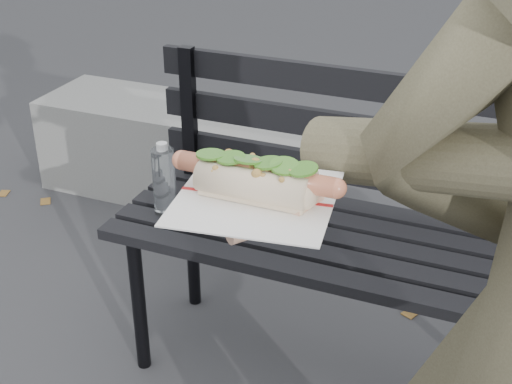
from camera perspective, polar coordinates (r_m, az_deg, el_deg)
park_bench at (r=1.91m, az=10.84°, el=-2.09°), size 1.50×0.44×0.88m
concrete_block at (r=3.05m, az=-5.97°, el=3.28°), size 1.20×0.40×0.40m
held_hotdog at (r=0.87m, az=13.91°, el=1.69°), size 0.63×0.32×0.20m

